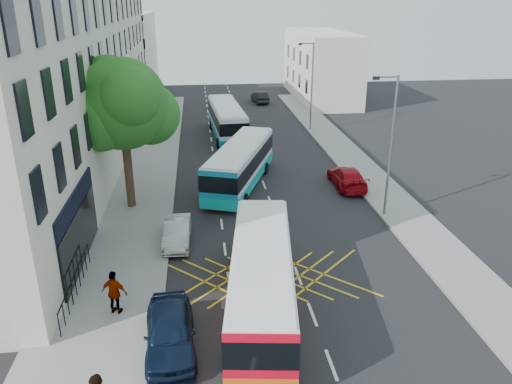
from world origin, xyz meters
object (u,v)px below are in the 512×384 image
object	(u,v)px
lamp_far	(311,82)
parked_car_silver	(177,232)
distant_car_grey	(225,106)
pedestrian_far	(115,293)
bus_mid	(240,165)
bus_far	(227,120)
parked_car_blue	(170,331)
red_hatchback	(347,177)
bus_near	(262,279)
distant_car_dark	(260,97)
street_tree	(122,105)
lamp_near	(390,140)

from	to	relation	value
lamp_far	parked_car_silver	bearing A→B (deg)	-118.15
lamp_far	distant_car_grey	size ratio (longest dim) A/B	1.83
distant_car_grey	pedestrian_far	size ratio (longest dim) A/B	2.35
bus_mid	bus_far	world-z (taller)	bus_far
lamp_far	bus_far	size ratio (longest dim) A/B	0.75
parked_car_blue	red_hatchback	size ratio (longest dim) A/B	0.96
parked_car_blue	parked_car_silver	distance (m)	8.41
bus_near	distant_car_grey	size ratio (longest dim) A/B	2.37
red_hatchback	distant_car_dark	xyz separation A→B (m)	(-2.32, 28.92, 0.00)
street_tree	bus_near	xyz separation A→B (m)	(6.49, -11.50, -4.79)
parked_car_blue	parked_car_silver	bearing A→B (deg)	86.79
street_tree	red_hatchback	bearing A→B (deg)	8.25
distant_car_dark	red_hatchback	bearing A→B (deg)	88.20
bus_mid	distant_car_dark	bearing A→B (deg)	99.91
parked_car_blue	distant_car_grey	size ratio (longest dim) A/B	1.01
lamp_near	bus_mid	bearing A→B (deg)	142.59
parked_car_blue	lamp_far	bearing A→B (deg)	65.62
parked_car_blue	distant_car_grey	world-z (taller)	parked_car_blue
bus_mid	parked_car_blue	xyz separation A→B (m)	(-3.99, -16.43, -0.76)
lamp_far	bus_far	bearing A→B (deg)	-171.04
parked_car_silver	red_hatchback	size ratio (longest dim) A/B	0.82
red_hatchback	distant_car_dark	world-z (taller)	same
parked_car_silver	red_hatchback	xyz separation A→B (m)	(11.10, 7.04, 0.05)
distant_car_grey	parked_car_silver	bearing A→B (deg)	-99.59
lamp_far	pedestrian_far	distance (m)	31.67
parked_car_blue	pedestrian_far	world-z (taller)	pedestrian_far
parked_car_silver	bus_far	bearing A→B (deg)	81.06
bus_near	distant_car_grey	bearing A→B (deg)	96.48
red_hatchback	bus_far	bearing A→B (deg)	-61.78
parked_car_blue	distant_car_dark	world-z (taller)	parked_car_blue
lamp_far	lamp_near	bearing A→B (deg)	-90.00
parked_car_silver	lamp_far	bearing A→B (deg)	63.47
lamp_near	bus_near	xyz separation A→B (m)	(-8.22, -8.53, -3.11)
lamp_far	bus_near	world-z (taller)	lamp_far
lamp_far	bus_mid	size ratio (longest dim) A/B	0.77
parked_car_blue	pedestrian_far	bearing A→B (deg)	131.19
pedestrian_far	street_tree	bearing A→B (deg)	-66.20
lamp_far	pedestrian_far	size ratio (longest dim) A/B	4.29
parked_car_silver	distant_car_grey	world-z (taller)	parked_car_silver
lamp_near	bus_far	distance (m)	20.58
bus_far	parked_car_blue	size ratio (longest dim) A/B	2.40
lamp_near	bus_near	bearing A→B (deg)	-133.92
lamp_far	distant_car_dark	bearing A→B (deg)	102.22
lamp_near	parked_car_blue	distance (m)	16.23
street_tree	lamp_near	size ratio (longest dim) A/B	1.10
bus_near	red_hatchback	size ratio (longest dim) A/B	2.25
parked_car_blue	red_hatchback	world-z (taller)	parked_car_blue
bus_far	parked_car_blue	bearing A→B (deg)	-101.18
lamp_far	parked_car_blue	bearing A→B (deg)	-111.17
lamp_near	red_hatchback	distance (m)	6.41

